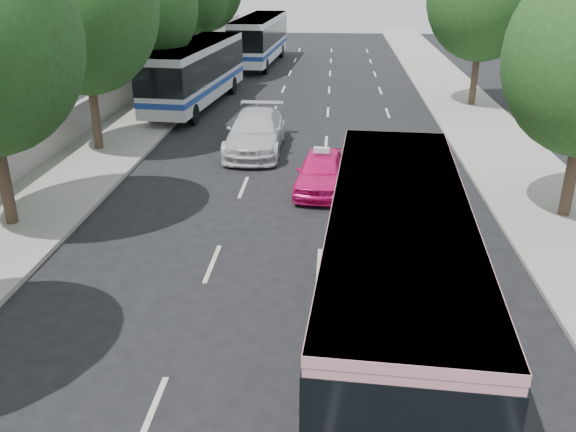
# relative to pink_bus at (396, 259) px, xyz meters

# --- Properties ---
(ground) EXTENTS (120.00, 120.00, 0.00)m
(ground) POSITION_rel_pink_bus_xyz_m (-2.60, -0.51, -2.07)
(ground) COLOR black
(ground) RESTS_ON ground
(sidewalk_left) EXTENTS (4.00, 90.00, 0.15)m
(sidewalk_left) POSITION_rel_pink_bus_xyz_m (-11.10, 19.49, -1.99)
(sidewalk_left) COLOR #9E998E
(sidewalk_left) RESTS_ON ground
(sidewalk_right) EXTENTS (4.00, 90.00, 0.12)m
(sidewalk_right) POSITION_rel_pink_bus_xyz_m (5.90, 19.49, -2.01)
(sidewalk_right) COLOR #9E998E
(sidewalk_right) RESTS_ON ground
(low_wall) EXTENTS (0.30, 90.00, 1.50)m
(low_wall) POSITION_rel_pink_bus_xyz_m (-12.90, 19.49, -1.17)
(low_wall) COLOR #9E998E
(low_wall) RESTS_ON sidewalk_left
(tree_left_c) EXTENTS (6.00, 6.00, 9.35)m
(tree_left_c) POSITION_rel_pink_bus_xyz_m (-11.22, 13.43, 4.06)
(tree_left_c) COLOR #38281E
(tree_left_c) RESTS_ON ground
(tree_left_d) EXTENTS (5.52, 5.52, 8.60)m
(tree_left_d) POSITION_rel_pink_bus_xyz_m (-11.12, 21.43, 3.57)
(tree_left_d) COLOR #38281E
(tree_left_d) RESTS_ON ground
(pink_bus) EXTENTS (3.33, 10.56, 3.32)m
(pink_bus) POSITION_rel_pink_bus_xyz_m (0.00, 0.00, 0.00)
(pink_bus) COLOR pink
(pink_bus) RESTS_ON ground
(pink_taxi) EXTENTS (2.00, 4.20, 1.39)m
(pink_taxi) POSITION_rel_pink_bus_xyz_m (-1.70, 9.44, -1.37)
(pink_taxi) COLOR #EF1475
(pink_taxi) RESTS_ON ground
(white_pickup) EXTENTS (2.33, 5.68, 1.64)m
(white_pickup) POSITION_rel_pink_bus_xyz_m (-4.60, 14.05, -1.24)
(white_pickup) COLOR silver
(white_pickup) RESTS_ON ground
(tour_coach_front) EXTENTS (3.59, 11.64, 3.43)m
(tour_coach_front) POSITION_rel_pink_bus_xyz_m (-8.90, 22.33, -0.00)
(tour_coach_front) COLOR silver
(tour_coach_front) RESTS_ON ground
(tour_coach_rear) EXTENTS (3.28, 12.07, 3.57)m
(tour_coach_rear) POSITION_rel_pink_bus_xyz_m (-7.10, 37.15, 0.09)
(tour_coach_rear) COLOR white
(tour_coach_rear) RESTS_ON ground
(taxi_roof_sign) EXTENTS (0.56, 0.23, 0.18)m
(taxi_roof_sign) POSITION_rel_pink_bus_xyz_m (-1.70, 9.44, -0.59)
(taxi_roof_sign) COLOR silver
(taxi_roof_sign) RESTS_ON pink_taxi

